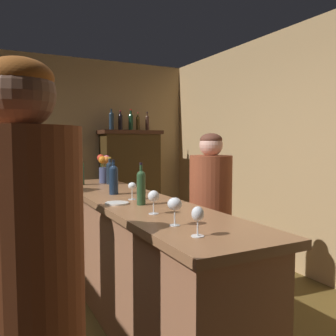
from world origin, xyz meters
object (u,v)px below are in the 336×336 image
object	(u,v)px
wine_glass_front	(175,205)
display_bottle_left	(111,120)
patron_by_cabinet	(11,195)
cheese_plate	(117,203)
wine_bottle_merlot	(81,171)
display_bottle_center	(131,121)
bar_counter	(131,257)
wine_bottle_pinot	(114,178)
bartender	(210,212)
wine_bottle_rose	(141,186)
display_bottle_midleft	(120,121)
wine_bottle_riesling	(110,172)
wine_glass_rear	(132,187)
display_bottle_midright	(138,122)
patron_in_grey	(28,211)
display_cabinet	(130,180)
patron_redhead	(0,254)
flower_arrangement	(104,167)
display_bottle_right	(147,122)
patron_tall	(26,321)
wine_glass_spare	(198,215)

from	to	relation	value
wine_glass_front	display_bottle_left	size ratio (longest dim) A/B	0.49
patron_by_cabinet	cheese_plate	bearing A→B (deg)	-7.56
wine_bottle_merlot	display_bottle_center	bearing A→B (deg)	52.32
bar_counter	wine_bottle_pinot	size ratio (longest dim) A/B	10.19
wine_bottle_merlot	bartender	world-z (taller)	bartender
wine_bottle_rose	wine_glass_front	distance (m)	0.69
wine_glass_front	display_bottle_midleft	distance (m)	3.76
display_bottle_center	wine_bottle_riesling	bearing A→B (deg)	-118.53
wine_glass_rear	wine_bottle_rose	bearing A→B (deg)	-96.07
display_bottle_midleft	bartender	world-z (taller)	display_bottle_midleft
wine_bottle_riesling	display_bottle_left	world-z (taller)	display_bottle_left
wine_bottle_merlot	bar_counter	bearing A→B (deg)	-81.63
display_bottle_center	display_bottle_midright	xyz separation A→B (m)	(0.12, -0.00, -0.02)
cheese_plate	patron_in_grey	size ratio (longest dim) A/B	0.12
wine_bottle_merlot	display_bottle_center	world-z (taller)	display_bottle_center
display_cabinet	wine_glass_front	bearing A→B (deg)	-107.19
cheese_plate	patron_redhead	world-z (taller)	patron_redhead
display_bottle_midleft	bartender	xyz separation A→B (m)	(-0.12, -2.69, -0.94)
wine_glass_rear	flower_arrangement	world-z (taller)	flower_arrangement
display_bottle_right	patron_redhead	distance (m)	4.23
wine_bottle_merlot	display_bottle_left	bearing A→B (deg)	60.76
display_bottle_center	display_bottle_left	bearing A→B (deg)	180.00
display_bottle_midright	display_cabinet	bearing A→B (deg)	180.00
wine_bottle_pinot	flower_arrangement	bearing A→B (deg)	78.30
wine_glass_front	patron_redhead	distance (m)	0.90
wine_bottle_rose	patron_tall	bearing A→B (deg)	-124.74
display_bottle_right	patron_in_grey	xyz separation A→B (m)	(-2.00, -1.86, -0.94)
wine_bottle_merlot	display_bottle_midright	world-z (taller)	display_bottle_midright
display_bottle_midright	patron_redhead	bearing A→B (deg)	-121.40
wine_glass_front	patron_in_grey	xyz separation A→B (m)	(-0.60, 1.72, -0.28)
wine_glass_rear	patron_redhead	bearing A→B (deg)	-140.01
display_bottle_center	display_bottle_midleft	bearing A→B (deg)	180.00
wine_glass_front	display_bottle_right	xyz separation A→B (m)	(1.40, 3.58, 0.66)
patron_in_grey	patron_by_cabinet	world-z (taller)	patron_by_cabinet
display_bottle_center	display_bottle_right	distance (m)	0.28
wine_glass_spare	cheese_plate	world-z (taller)	wine_glass_spare
display_cabinet	bartender	world-z (taller)	display_cabinet
display_cabinet	patron_in_grey	bearing A→B (deg)	-132.59
wine_bottle_rose	display_bottle_left	distance (m)	3.05
wine_bottle_riesling	bartender	bearing A→B (deg)	-63.76
display_cabinet	display_bottle_midleft	world-z (taller)	display_bottle_midleft
bar_counter	display_bottle_right	xyz separation A→B (m)	(1.27, 2.56, 1.27)
flower_arrangement	wine_glass_front	bearing A→B (deg)	-96.68
display_bottle_left	display_bottle_center	world-z (taller)	display_bottle_center
wine_bottle_pinot	bartender	xyz separation A→B (m)	(0.76, -0.39, -0.30)
wine_bottle_rose	cheese_plate	bearing A→B (deg)	142.44
wine_glass_front	display_bottle_center	bearing A→B (deg)	72.61
wine_glass_rear	display_bottle_right	xyz separation A→B (m)	(1.29, 2.64, 0.67)
bar_counter	wine_bottle_rose	xyz separation A→B (m)	(-0.04, -0.33, 0.63)
wine_bottle_riesling	bartender	world-z (taller)	bartender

